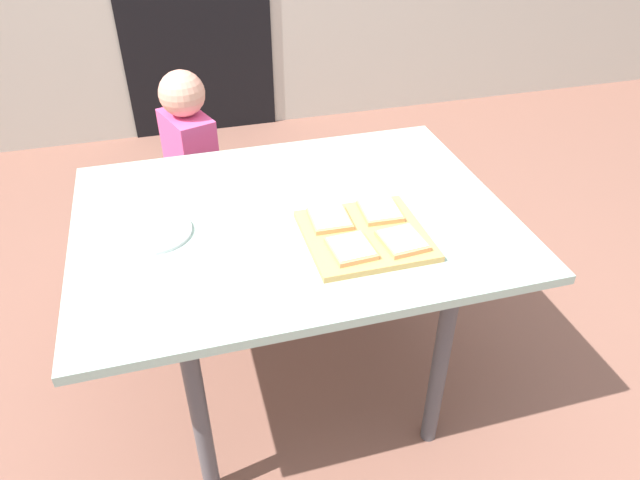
% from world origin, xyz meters
% --- Properties ---
extents(ground_plane, '(16.00, 16.00, 0.00)m').
position_xyz_m(ground_plane, '(0.00, 0.00, 0.00)').
color(ground_plane, brown).
extents(dining_table, '(1.25, 0.94, 0.71)m').
position_xyz_m(dining_table, '(0.00, 0.00, 0.63)').
color(dining_table, '#97B4A5').
rests_on(dining_table, ground).
extents(cutting_board, '(0.33, 0.32, 0.02)m').
position_xyz_m(cutting_board, '(0.16, -0.17, 0.72)').
color(cutting_board, tan).
rests_on(cutting_board, dining_table).
extents(pizza_slice_far_left, '(0.11, 0.13, 0.02)m').
position_xyz_m(pizza_slice_far_left, '(0.09, -0.09, 0.73)').
color(pizza_slice_far_left, tan).
rests_on(pizza_slice_far_left, cutting_board).
extents(pizza_slice_far_right, '(0.11, 0.13, 0.02)m').
position_xyz_m(pizza_slice_far_right, '(0.24, -0.09, 0.73)').
color(pizza_slice_far_right, tan).
rests_on(pizza_slice_far_right, cutting_board).
extents(pizza_slice_near_right, '(0.12, 0.13, 0.02)m').
position_xyz_m(pizza_slice_near_right, '(0.24, -0.24, 0.73)').
color(pizza_slice_near_right, tan).
rests_on(pizza_slice_near_right, cutting_board).
extents(pizza_slice_near_left, '(0.12, 0.13, 0.02)m').
position_xyz_m(pizza_slice_near_left, '(0.10, -0.24, 0.73)').
color(pizza_slice_near_left, tan).
rests_on(pizza_slice_near_left, cutting_board).
extents(plate_white_left, '(0.21, 0.21, 0.01)m').
position_xyz_m(plate_white_left, '(-0.40, 0.01, 0.71)').
color(plate_white_left, white).
rests_on(plate_white_left, dining_table).
extents(child_left, '(0.21, 0.27, 0.92)m').
position_xyz_m(child_left, '(-0.24, 0.72, 0.53)').
color(child_left, '#39203A').
rests_on(child_left, ground).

